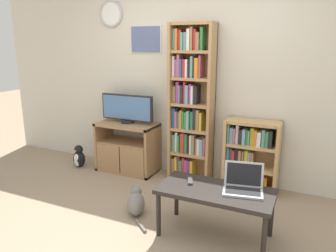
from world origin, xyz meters
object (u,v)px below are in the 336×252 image
object	(u,v)px
coffee_table	(216,195)
laptop	(243,184)
television	(127,109)
remote_near_laptop	(190,181)
bookshelf_tall	(190,105)
bookshelf_short	(249,156)
penguin_figurine	(79,157)
cat	(136,202)
tv_stand	(127,147)

from	to	relation	value
coffee_table	laptop	bearing A→B (deg)	17.87
television	remote_near_laptop	bearing A→B (deg)	-37.91
bookshelf_tall	laptop	xyz separation A→B (m)	(0.94, -1.10, -0.45)
bookshelf_tall	coffee_table	world-z (taller)	bookshelf_tall
bookshelf_short	bookshelf_tall	bearing A→B (deg)	178.15
bookshelf_short	remote_near_laptop	distance (m)	1.15
television	penguin_figurine	world-z (taller)	television
remote_near_laptop	cat	size ratio (longest dim) A/B	0.34
coffee_table	cat	world-z (taller)	coffee_table
television	bookshelf_short	world-z (taller)	television
remote_near_laptop	cat	bearing A→B (deg)	-22.91
penguin_figurine	bookshelf_short	bearing A→B (deg)	6.82
television	coffee_table	xyz separation A→B (m)	(1.59, -1.09, -0.47)
coffee_table	penguin_figurine	xyz separation A→B (m)	(-2.30, 0.87, -0.27)
television	coffee_table	size ratio (longest dim) A/B	0.74
laptop	tv_stand	bearing A→B (deg)	140.96
tv_stand	bookshelf_tall	bearing A→B (deg)	8.69
coffee_table	laptop	distance (m)	0.27
remote_near_laptop	tv_stand	bearing A→B (deg)	-59.08
bookshelf_tall	coffee_table	size ratio (longest dim) A/B	1.92
bookshelf_tall	coffee_table	distance (m)	1.49
laptop	cat	size ratio (longest dim) A/B	0.80
cat	penguin_figurine	distance (m)	1.63
tv_stand	bookshelf_short	size ratio (longest dim) A/B	0.95
bookshelf_tall	penguin_figurine	world-z (taller)	bookshelf_tall
coffee_table	remote_near_laptop	bearing A→B (deg)	167.80
bookshelf_tall	cat	distance (m)	1.42
tv_stand	television	world-z (taller)	television
bookshelf_short	coffee_table	world-z (taller)	bookshelf_short
television	bookshelf_short	xyz separation A→B (m)	(1.67, 0.06, -0.46)
bookshelf_tall	bookshelf_short	distance (m)	0.97
laptop	bookshelf_short	bearing A→B (deg)	87.04
television	coffee_table	distance (m)	1.98
tv_stand	bookshelf_tall	xyz separation A→B (m)	(0.87, 0.13, 0.64)
television	cat	world-z (taller)	television
television	cat	size ratio (longest dim) A/B	1.60
coffee_table	cat	size ratio (longest dim) A/B	2.15
bookshelf_tall	remote_near_laptop	world-z (taller)	bookshelf_tall
remote_near_laptop	laptop	bearing A→B (deg)	159.49
bookshelf_short	coffee_table	bearing A→B (deg)	-93.88
bookshelf_short	cat	bearing A→B (deg)	-131.37
coffee_table	cat	xyz separation A→B (m)	(-0.88, 0.07, -0.30)
coffee_table	remote_near_laptop	world-z (taller)	remote_near_laptop
bookshelf_tall	cat	world-z (taller)	bookshelf_tall
tv_stand	bookshelf_tall	world-z (taller)	bookshelf_tall
television	laptop	bearing A→B (deg)	-29.09
bookshelf_short	cat	distance (m)	1.48
bookshelf_tall	coffee_table	xyz separation A→B (m)	(0.71, -1.18, -0.57)
tv_stand	bookshelf_short	xyz separation A→B (m)	(1.66, 0.11, 0.08)
laptop	remote_near_laptop	distance (m)	0.50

